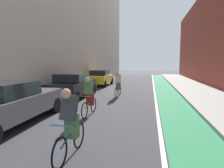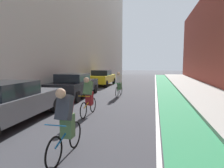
# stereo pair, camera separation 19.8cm
# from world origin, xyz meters

# --- Properties ---
(ground_plane) EXTENTS (98.50, 98.50, 0.00)m
(ground_plane) POSITION_xyz_m (0.00, 18.39, 0.00)
(ground_plane) COLOR #38383D
(bike_lane_paint) EXTENTS (1.60, 44.77, 0.00)m
(bike_lane_paint) POSITION_xyz_m (3.17, 20.39, 0.00)
(bike_lane_paint) COLOR #2D8451
(bike_lane_paint) RESTS_ON ground
(lane_divider_stripe) EXTENTS (0.12, 44.77, 0.00)m
(lane_divider_stripe) POSITION_xyz_m (2.27, 20.39, 0.00)
(lane_divider_stripe) COLOR white
(lane_divider_stripe) RESTS_ON ground
(sidewalk_right) EXTENTS (3.32, 44.77, 0.14)m
(sidewalk_right) POSITION_xyz_m (5.63, 20.39, 0.07)
(sidewalk_right) COLOR #A8A59E
(sidewalk_right) RESTS_ON ground
(building_facade_left) EXTENTS (4.15, 44.77, 14.96)m
(building_facade_left) POSITION_xyz_m (-5.76, 20.37, 7.48)
(building_facade_left) COLOR #B2ADA3
(building_facade_left) RESTS_ON ground
(parked_sedan_gray) EXTENTS (2.13, 4.84, 1.53)m
(parked_sedan_gray) POSITION_xyz_m (-2.91, 10.20, 0.79)
(parked_sedan_gray) COLOR #595B60
(parked_sedan_gray) RESTS_ON ground
(parked_sedan_black) EXTENTS (2.02, 4.68, 1.53)m
(parked_sedan_black) POSITION_xyz_m (-2.91, 15.98, 0.79)
(parked_sedan_black) COLOR black
(parked_sedan_black) RESTS_ON ground
(parked_sedan_yellow_cab) EXTENTS (1.89, 4.29, 1.53)m
(parked_sedan_yellow_cab) POSITION_xyz_m (-2.92, 22.76, 0.78)
(parked_sedan_yellow_cab) COLOR yellow
(parked_sedan_yellow_cab) RESTS_ON ground
(cyclist_mid) EXTENTS (0.48, 1.73, 1.62)m
(cyclist_mid) POSITION_xyz_m (0.17, 8.47, 0.85)
(cyclist_mid) COLOR black
(cyclist_mid) RESTS_ON ground
(cyclist_trailing) EXTENTS (0.48, 1.70, 1.60)m
(cyclist_trailing) POSITION_xyz_m (-0.54, 12.02, 0.81)
(cyclist_trailing) COLOR black
(cyclist_trailing) RESTS_ON ground
(cyclist_far) EXTENTS (0.48, 1.72, 1.62)m
(cyclist_far) POSITION_xyz_m (-0.16, 16.98, 0.81)
(cyclist_far) COLOR black
(cyclist_far) RESTS_ON ground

